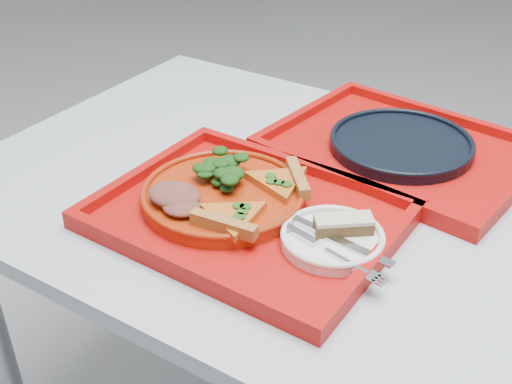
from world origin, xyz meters
TOP-DOWN VIEW (x-y plane):
  - table at (0.00, 0.00)m, footprint 1.60×0.80m
  - tray_main at (-0.25, -0.13)m, footprint 0.46×0.36m
  - tray_far at (-0.13, 0.20)m, footprint 0.49×0.41m
  - dinner_plate at (-0.31, -0.12)m, footprint 0.26×0.26m
  - side_plate at (-0.11, -0.13)m, footprint 0.15×0.15m
  - navy_plate at (-0.13, 0.20)m, footprint 0.26×0.26m
  - pizza_slice_a at (-0.25, -0.17)m, footprint 0.11×0.13m
  - pizza_slice_b at (-0.24, -0.05)m, footprint 0.16×0.16m
  - salad_heap at (-0.33, -0.08)m, footprint 0.09×0.08m
  - meat_portion at (-0.35, -0.18)m, footprint 0.09×0.07m
  - dessert_bar at (-0.10, -0.10)m, footprint 0.09×0.08m
  - knife at (-0.10, -0.13)m, footprint 0.19×0.04m
  - fork at (-0.10, -0.16)m, footprint 0.19×0.06m

SIDE VIEW (x-z plane):
  - table at x=0.00m, z-range 0.30..1.05m
  - tray_main at x=-0.25m, z-range 0.75..0.76m
  - tray_far at x=-0.13m, z-range 0.75..0.76m
  - side_plate at x=-0.11m, z-range 0.76..0.78m
  - navy_plate at x=-0.13m, z-range 0.76..0.78m
  - dinner_plate at x=-0.31m, z-range 0.76..0.78m
  - knife at x=-0.10m, z-range 0.78..0.78m
  - fork at x=-0.10m, z-range 0.78..0.78m
  - dessert_bar at x=-0.10m, z-range 0.78..0.80m
  - pizza_slice_a at x=-0.25m, z-range 0.78..0.80m
  - pizza_slice_b at x=-0.24m, z-range 0.78..0.80m
  - meat_portion at x=-0.35m, z-range 0.78..0.81m
  - salad_heap at x=-0.33m, z-range 0.78..0.83m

